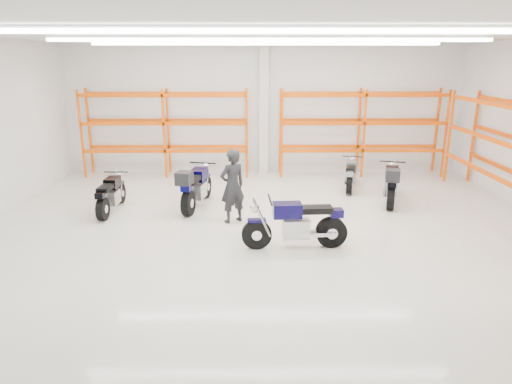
{
  "coord_description": "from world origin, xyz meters",
  "views": [
    {
      "loc": [
        -0.43,
        -10.33,
        4.0
      ],
      "look_at": [
        -0.32,
        0.5,
        0.81
      ],
      "focal_mm": 32.0,
      "sensor_mm": 36.0,
      "label": 1
    }
  ],
  "objects_px": {
    "standing_man": "(232,186)",
    "structural_column": "(264,110)",
    "motorcycle_back_a": "(110,196)",
    "motorcycle_back_c": "(351,175)",
    "motorcycle_back_b": "(195,188)",
    "motorcycle_back_d": "(391,184)",
    "motorcycle_main": "(299,225)"
  },
  "relations": [
    {
      "from": "standing_man",
      "to": "structural_column",
      "type": "distance_m",
      "value": 5.47
    },
    {
      "from": "motorcycle_back_a",
      "to": "motorcycle_back_c",
      "type": "height_order",
      "value": "motorcycle_back_a"
    },
    {
      "from": "structural_column",
      "to": "motorcycle_back_a",
      "type": "bearing_deg",
      "value": -133.32
    },
    {
      "from": "motorcycle_back_b",
      "to": "motorcycle_back_d",
      "type": "bearing_deg",
      "value": 3.87
    },
    {
      "from": "motorcycle_back_b",
      "to": "motorcycle_back_a",
      "type": "bearing_deg",
      "value": -171.72
    },
    {
      "from": "motorcycle_back_a",
      "to": "structural_column",
      "type": "distance_m",
      "value": 6.39
    },
    {
      "from": "motorcycle_back_c",
      "to": "motorcycle_back_d",
      "type": "xyz_separation_m",
      "value": [
        0.83,
        -1.5,
        0.12
      ]
    },
    {
      "from": "motorcycle_back_b",
      "to": "structural_column",
      "type": "bearing_deg",
      "value": 64.38
    },
    {
      "from": "motorcycle_main",
      "to": "motorcycle_back_d",
      "type": "relative_size",
      "value": 1.02
    },
    {
      "from": "structural_column",
      "to": "motorcycle_back_c",
      "type": "bearing_deg",
      "value": -40.15
    },
    {
      "from": "motorcycle_main",
      "to": "standing_man",
      "type": "relative_size",
      "value": 1.23
    },
    {
      "from": "motorcycle_back_a",
      "to": "structural_column",
      "type": "relative_size",
      "value": 0.45
    },
    {
      "from": "motorcycle_main",
      "to": "motorcycle_back_b",
      "type": "distance_m",
      "value": 3.78
    },
    {
      "from": "motorcycle_back_b",
      "to": "structural_column",
      "type": "relative_size",
      "value": 0.53
    },
    {
      "from": "motorcycle_back_a",
      "to": "standing_man",
      "type": "height_order",
      "value": "standing_man"
    },
    {
      "from": "structural_column",
      "to": "standing_man",
      "type": "bearing_deg",
      "value": -99.86
    },
    {
      "from": "motorcycle_back_a",
      "to": "motorcycle_back_d",
      "type": "relative_size",
      "value": 0.89
    },
    {
      "from": "motorcycle_back_a",
      "to": "motorcycle_back_d",
      "type": "distance_m",
      "value": 7.76
    },
    {
      "from": "motorcycle_main",
      "to": "motorcycle_back_b",
      "type": "relative_size",
      "value": 0.96
    },
    {
      "from": "standing_man",
      "to": "motorcycle_back_b",
      "type": "bearing_deg",
      "value": -78.46
    },
    {
      "from": "motorcycle_back_b",
      "to": "motorcycle_back_c",
      "type": "xyz_separation_m",
      "value": [
        4.67,
        1.87,
        -0.14
      ]
    },
    {
      "from": "motorcycle_back_c",
      "to": "standing_man",
      "type": "bearing_deg",
      "value": -140.51
    },
    {
      "from": "motorcycle_back_b",
      "to": "motorcycle_back_d",
      "type": "distance_m",
      "value": 5.51
    },
    {
      "from": "structural_column",
      "to": "motorcycle_main",
      "type": "bearing_deg",
      "value": -85.01
    },
    {
      "from": "motorcycle_main",
      "to": "motorcycle_back_a",
      "type": "height_order",
      "value": "motorcycle_main"
    },
    {
      "from": "structural_column",
      "to": "motorcycle_back_d",
      "type": "bearing_deg",
      "value": -47.0
    },
    {
      "from": "motorcycle_main",
      "to": "motorcycle_back_a",
      "type": "xyz_separation_m",
      "value": [
        -4.81,
        2.43,
        -0.06
      ]
    },
    {
      "from": "standing_man",
      "to": "motorcycle_main",
      "type": "bearing_deg",
      "value": 99.23
    },
    {
      "from": "motorcycle_back_d",
      "to": "motorcycle_back_b",
      "type": "bearing_deg",
      "value": -176.13
    },
    {
      "from": "motorcycle_back_d",
      "to": "standing_man",
      "type": "relative_size",
      "value": 1.21
    },
    {
      "from": "motorcycle_back_a",
      "to": "motorcycle_back_c",
      "type": "xyz_separation_m",
      "value": [
        6.9,
        2.2,
        -0.02
      ]
    },
    {
      "from": "motorcycle_back_d",
      "to": "motorcycle_main",
      "type": "bearing_deg",
      "value": -132.95
    }
  ]
}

